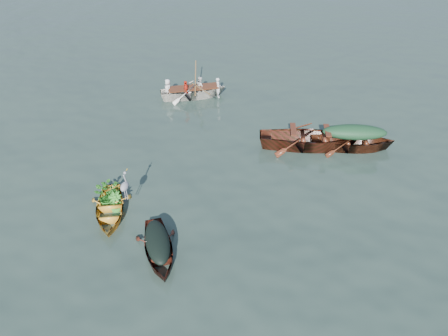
# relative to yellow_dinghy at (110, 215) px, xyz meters

# --- Properties ---
(ground) EXTENTS (140.00, 140.00, 0.00)m
(ground) POSITION_rel_yellow_dinghy_xyz_m (3.99, -0.07, 0.00)
(ground) COLOR #2C3E35
(ground) RESTS_ON ground
(yellow_dinghy) EXTENTS (2.13, 3.15, 0.77)m
(yellow_dinghy) POSITION_rel_yellow_dinghy_xyz_m (0.00, 0.00, 0.00)
(yellow_dinghy) COLOR gold
(yellow_dinghy) RESTS_ON ground
(dark_covered_boat) EXTENTS (2.34, 3.26, 0.73)m
(dark_covered_boat) POSITION_rel_yellow_dinghy_xyz_m (1.93, -1.29, 0.00)
(dark_covered_boat) COLOR #512113
(dark_covered_boat) RESTS_ON ground
(green_tarp_boat) EXTENTS (4.35, 1.84, 0.97)m
(green_tarp_boat) POSITION_rel_yellow_dinghy_xyz_m (7.36, 5.06, 0.00)
(green_tarp_boat) COLOR #562314
(green_tarp_boat) RESTS_ON ground
(open_wooden_boat) EXTENTS (5.20, 2.14, 1.22)m
(open_wooden_boat) POSITION_rel_yellow_dinghy_xyz_m (5.78, 4.85, 0.00)
(open_wooden_boat) COLOR maroon
(open_wooden_boat) RESTS_ON ground
(rowed_boat) EXTENTS (4.24, 2.68, 0.96)m
(rowed_boat) POSITION_rel_yellow_dinghy_xyz_m (0.62, 8.11, 0.00)
(rowed_boat) COLOR white
(rowed_boat) RESTS_ON ground
(dark_tarp_cover) EXTENTS (1.28, 1.80, 0.40)m
(dark_tarp_cover) POSITION_rel_yellow_dinghy_xyz_m (1.93, -1.29, 0.56)
(dark_tarp_cover) COLOR black
(dark_tarp_cover) RESTS_ON dark_covered_boat
(green_tarp_cover) EXTENTS (2.39, 1.01, 0.52)m
(green_tarp_cover) POSITION_rel_yellow_dinghy_xyz_m (7.36, 5.06, 0.75)
(green_tarp_cover) COLOR #17381C
(green_tarp_cover) RESTS_ON green_tarp_boat
(thwart_benches) EXTENTS (2.62, 1.22, 0.04)m
(thwart_benches) POSITION_rel_yellow_dinghy_xyz_m (5.78, 4.85, 0.63)
(thwart_benches) COLOR #471E10
(thwart_benches) RESTS_ON open_wooden_boat
(heron) EXTENTS (0.39, 0.47, 0.92)m
(heron) POSITION_rel_yellow_dinghy_xyz_m (0.50, 0.23, 0.84)
(heron) COLOR #92939A
(heron) RESTS_ON yellow_dinghy
(dinghy_weeds) EXTENTS (0.95, 1.08, 0.60)m
(dinghy_weeds) POSITION_rel_yellow_dinghy_xyz_m (-0.15, 0.53, 0.68)
(dinghy_weeds) COLOR #33771F
(dinghy_weeds) RESTS_ON yellow_dinghy
(rowers) EXTENTS (3.06, 2.10, 0.76)m
(rowers) POSITION_rel_yellow_dinghy_xyz_m (0.62, 8.11, 0.86)
(rowers) COLOR silver
(rowers) RESTS_ON rowed_boat
(oars) EXTENTS (1.54, 2.63, 0.06)m
(oars) POSITION_rel_yellow_dinghy_xyz_m (0.62, 8.11, 0.51)
(oars) COLOR brown
(oars) RESTS_ON rowed_boat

